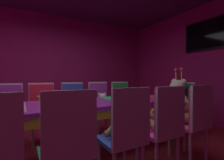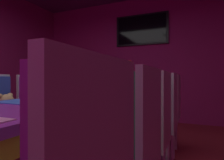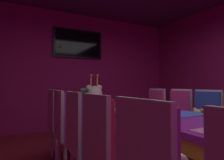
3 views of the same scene
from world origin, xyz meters
TOP-DOWN VIEW (x-y plane):
  - wall_back at (0.00, 3.20)m, footprint 5.20×0.12m
  - banquet_table at (0.00, 0.00)m, footprint 0.90×3.32m
  - chair_left_2 at (-0.87, -0.29)m, footprint 0.42×0.41m
  - teddy_left_2 at (-0.72, -0.29)m, footprint 0.27×0.35m
  - chair_left_3 at (-0.86, 0.26)m, footprint 0.42×0.41m
  - teddy_left_3 at (-0.72, 0.26)m, footprint 0.26×0.34m
  - chair_left_4 at (-0.88, 0.80)m, footprint 0.42×0.41m
  - teddy_left_4 at (-0.73, 0.80)m, footprint 0.26×0.33m
  - chair_left_5 at (-0.86, 1.32)m, footprint 0.42×0.41m
  - teddy_left_5 at (-0.72, 1.32)m, footprint 0.23×0.29m
  - chair_right_3 at (0.86, 0.28)m, footprint 0.42×0.41m
  - teddy_right_3 at (0.71, 0.28)m, footprint 0.24×0.30m
  - chair_right_4 at (0.87, 0.78)m, footprint 0.42×0.41m
  - teddy_right_4 at (0.73, 0.78)m, footprint 0.22×0.28m
  - chair_right_5 at (0.86, 1.34)m, footprint 0.42×0.41m
  - teddy_right_5 at (0.71, 1.34)m, footprint 0.25×0.32m
  - throne_chair at (0.00, 2.21)m, footprint 0.41×0.42m
  - king_teddy_bear at (0.00, 2.04)m, footprint 0.63×0.49m
  - wall_tv at (0.00, 3.11)m, footprint 1.20×0.06m

SIDE VIEW (x-z plane):
  - teddy_right_4 at x=0.73m, z-range 0.44..0.70m
  - teddy_left_5 at x=-0.72m, z-range 0.44..0.72m
  - teddy_right_3 at x=0.71m, z-range 0.44..0.72m
  - teddy_right_5 at x=0.71m, z-range 0.44..0.74m
  - teddy_left_4 at x=-0.73m, z-range 0.44..0.75m
  - teddy_left_3 at x=-0.72m, z-range 0.44..0.75m
  - chair_left_2 at x=-0.87m, z-range 0.10..1.09m
  - chair_left_3 at x=-0.86m, z-range 0.10..1.09m
  - chair_left_4 at x=-0.88m, z-range 0.10..1.09m
  - chair_left_5 at x=-0.86m, z-range 0.10..1.09m
  - chair_right_3 at x=0.86m, z-range 0.10..1.09m
  - chair_right_4 at x=0.87m, z-range 0.10..1.09m
  - chair_right_5 at x=0.86m, z-range 0.10..1.09m
  - throne_chair at x=0.00m, z-range 0.10..1.09m
  - teddy_left_2 at x=-0.72m, z-range 0.43..0.76m
  - banquet_table at x=0.00m, z-range 0.28..1.03m
  - king_teddy_bear at x=0.00m, z-range 0.31..1.12m
  - wall_back at x=0.00m, z-range 0.00..2.80m
  - wall_tv at x=0.00m, z-range 1.70..2.40m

